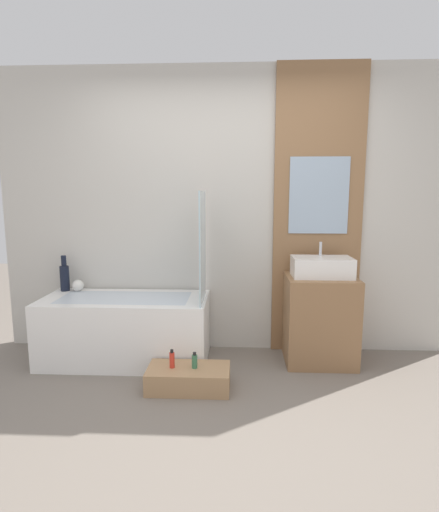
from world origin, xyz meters
The scene contains 12 objects.
ground_plane centered at (0.00, 0.00, 0.00)m, with size 12.00×12.00×0.00m, color slate.
wall_tiled_back centered at (0.00, 1.58, 1.30)m, with size 4.20×0.06×2.60m, color beige.
wall_wood_accent centered at (0.84, 1.53, 1.31)m, with size 0.80×0.04×2.60m.
bathtub centered at (-0.87, 1.21, 0.29)m, with size 1.44×0.64×0.57m.
glass_shower_screen centered at (-0.18, 1.16, 1.03)m, with size 0.01×0.51×0.92m, color silver.
wooden_step_bench centered at (-0.25, 0.71, 0.08)m, with size 0.62×0.32×0.17m, color #A87F56.
vanity_cabinet centered at (0.84, 1.26, 0.38)m, with size 0.59×0.49×0.76m, color #8E6642.
sink centered at (0.84, 1.27, 0.85)m, with size 0.50×0.30×0.29m.
vase_tall_dark centered at (-1.50, 1.44, 0.71)m, with size 0.08×0.08×0.33m.
vase_round_light centered at (-1.37, 1.43, 0.63)m, with size 0.11×0.11×0.11m, color silver.
bottle_soap_primary centered at (-0.38, 0.71, 0.23)m, with size 0.04×0.04×0.14m.
bottle_soap_secondary centered at (-0.20, 0.71, 0.22)m, with size 0.04×0.04×0.12m.
Camera 1 is at (0.12, -2.13, 1.47)m, focal length 28.00 mm.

